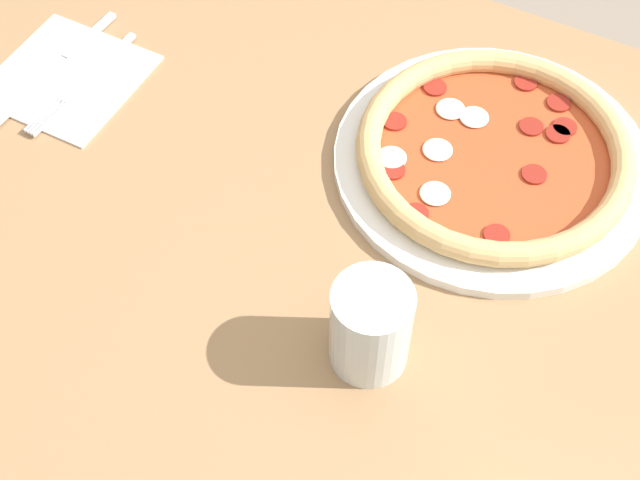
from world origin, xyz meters
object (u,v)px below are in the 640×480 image
object	(u,v)px
pizza	(489,153)
glass	(371,327)
fork	(85,81)
knife	(58,65)

from	to	relation	value
pizza	glass	world-z (taller)	glass
fork	glass	world-z (taller)	glass
knife	glass	bearing A→B (deg)	74.14
fork	glass	distance (m)	0.47
fork	glass	xyz separation A→B (m)	(-0.44, 0.16, 0.04)
glass	fork	bearing A→B (deg)	-20.17
knife	pizza	bearing A→B (deg)	104.33
knife	glass	xyz separation A→B (m)	(-0.48, 0.17, 0.04)
pizza	fork	world-z (taller)	pizza
knife	glass	distance (m)	0.51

